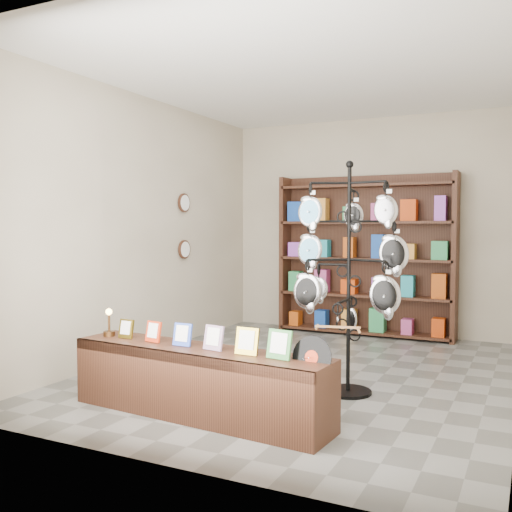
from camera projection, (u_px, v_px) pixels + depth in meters
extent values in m
plane|color=slate|center=(304.00, 373.00, 5.83)|extent=(5.00, 5.00, 0.00)
plane|color=#BAAE95|center=(369.00, 226.00, 7.99)|extent=(4.00, 0.00, 4.00)
plane|color=#BAAE95|center=(157.00, 226.00, 3.51)|extent=(4.00, 0.00, 4.00)
plane|color=#BAAE95|center=(144.00, 226.00, 6.63)|extent=(0.00, 5.00, 5.00)
plane|color=white|center=(305.00, 75.00, 5.67)|extent=(5.00, 5.00, 0.00)
cylinder|color=black|center=(348.00, 391.00, 5.12)|extent=(0.48, 0.48, 0.03)
cylinder|color=black|center=(349.00, 281.00, 5.06)|extent=(0.04, 0.04, 2.02)
sphere|color=black|center=(350.00, 164.00, 5.01)|extent=(0.07, 0.07, 0.07)
ellipsoid|color=silver|center=(352.00, 319.00, 5.29)|extent=(0.11, 0.05, 0.21)
cube|color=tan|center=(338.00, 327.00, 4.83)|extent=(0.38, 0.11, 0.04)
cube|color=black|center=(198.00, 382.00, 4.48)|extent=(2.25, 0.64, 0.54)
cube|color=gold|center=(126.00, 329.00, 4.85)|extent=(0.15, 0.06, 0.16)
cube|color=#B92A0E|center=(153.00, 332.00, 4.69)|extent=(0.16, 0.07, 0.17)
cube|color=#263FA5|center=(183.00, 335.00, 4.54)|extent=(0.17, 0.07, 0.18)
cube|color=#E54C33|center=(214.00, 338.00, 4.38)|extent=(0.18, 0.07, 0.19)
cube|color=gold|center=(247.00, 341.00, 4.23)|extent=(0.19, 0.07, 0.20)
cube|color=#337233|center=(279.00, 344.00, 4.09)|extent=(0.20, 0.08, 0.21)
cylinder|color=black|center=(312.00, 357.00, 4.02)|extent=(0.31, 0.09, 0.30)
cylinder|color=#B92A0E|center=(311.00, 357.00, 4.01)|extent=(0.10, 0.04, 0.10)
cylinder|color=#452A13|center=(109.00, 334.00, 4.96)|extent=(0.10, 0.10, 0.04)
cylinder|color=#452A13|center=(109.00, 323.00, 4.95)|extent=(0.02, 0.02, 0.14)
sphere|color=#FFBF59|center=(109.00, 312.00, 4.94)|extent=(0.06, 0.06, 0.06)
cube|color=black|center=(368.00, 255.00, 7.96)|extent=(2.40, 0.04, 2.20)
cube|color=black|center=(286.00, 253.00, 8.33)|extent=(0.06, 0.36, 2.20)
cube|color=black|center=(455.00, 257.00, 7.30)|extent=(0.06, 0.36, 2.20)
cube|color=black|center=(364.00, 331.00, 7.87)|extent=(2.36, 0.36, 0.04)
cube|color=black|center=(364.00, 295.00, 7.84)|extent=(2.36, 0.36, 0.03)
cube|color=black|center=(365.00, 259.00, 7.82)|extent=(2.36, 0.36, 0.04)
cube|color=black|center=(365.00, 222.00, 7.79)|extent=(2.36, 0.36, 0.04)
cube|color=black|center=(365.00, 186.00, 7.77)|extent=(2.36, 0.36, 0.04)
cylinder|color=black|center=(184.00, 203.00, 7.32)|extent=(0.03, 0.24, 0.24)
cylinder|color=black|center=(184.00, 249.00, 7.35)|extent=(0.03, 0.24, 0.24)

